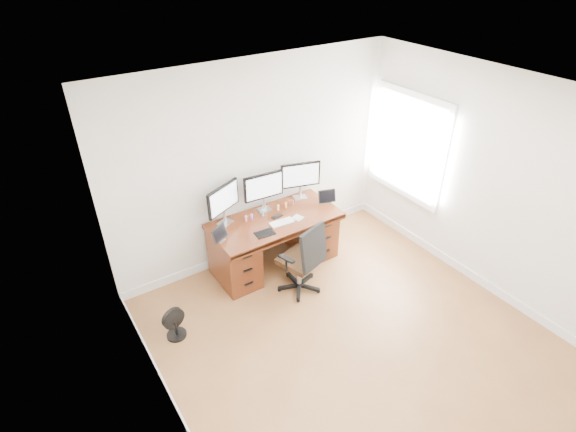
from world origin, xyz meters
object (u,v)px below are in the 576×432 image
desk (274,240)px  keyboard (282,222)px  office_chair (302,269)px  floor_fan (175,324)px  monitor_center (264,187)px

desk → keyboard: bearing=-83.8°
office_chair → keyboard: office_chair is taller
office_chair → floor_fan: 1.65m
keyboard → floor_fan: bearing=-165.1°
floor_fan → keyboard: keyboard is taller
office_chair → monitor_center: size_ratio=1.79×
monitor_center → keyboard: 0.52m
monitor_center → office_chair: bearing=-85.1°
desk → office_chair: 0.64m
floor_fan → monitor_center: size_ratio=0.70×
office_chair → floor_fan: size_ratio=2.56×
desk → floor_fan: desk is taller
floor_fan → keyboard: 1.77m
office_chair → keyboard: 0.64m
monitor_center → keyboard: size_ratio=1.76×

